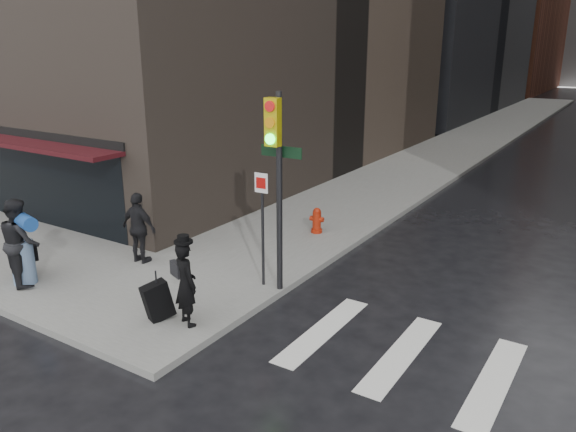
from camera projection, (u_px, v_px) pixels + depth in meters
name	position (u px, v px, depth m)	size (l,w,h in m)	color
ground	(155.00, 306.00, 11.84)	(140.00, 140.00, 0.00)	black
sidewalk_left	(484.00, 134.00, 33.55)	(4.00, 50.00, 0.15)	slate
crosswalk	(546.00, 398.00, 8.78)	(8.50, 3.00, 0.01)	silver
storefront	(26.00, 167.00, 16.42)	(8.40, 1.11, 2.83)	black
man_overcoat	(180.00, 286.00, 10.62)	(1.21, 0.82, 1.83)	black
man_jeans	(21.00, 241.00, 12.35)	(1.35, 1.16, 1.96)	black
man_greycoat	(139.00, 228.00, 13.58)	(1.04, 0.46, 1.75)	black
traffic_light	(275.00, 167.00, 11.47)	(1.06, 0.49, 4.26)	black
fire_hydrant	(317.00, 221.00, 15.89)	(0.41, 0.32, 0.73)	#991D09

